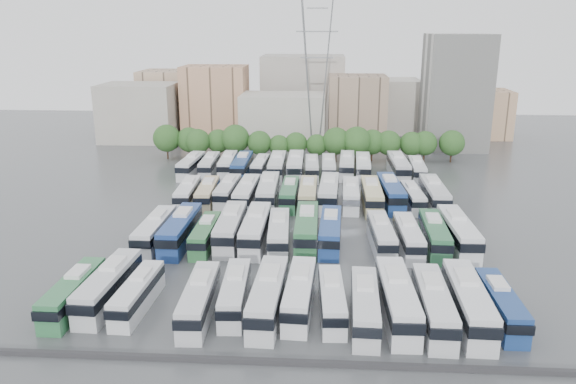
# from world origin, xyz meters

# --- Properties ---
(ground) EXTENTS (220.00, 220.00, 0.00)m
(ground) POSITION_xyz_m (0.00, 0.00, 0.00)
(ground) COLOR #424447
(ground) RESTS_ON ground
(parapet) EXTENTS (56.00, 0.50, 0.50)m
(parapet) POSITION_xyz_m (0.00, -33.00, 0.25)
(parapet) COLOR #2D2D30
(parapet) RESTS_ON ground
(tree_line) EXTENTS (66.17, 7.32, 7.68)m
(tree_line) POSITION_xyz_m (-0.61, 42.10, 4.17)
(tree_line) COLOR black
(tree_line) RESTS_ON ground
(city_buildings) EXTENTS (102.00, 35.00, 20.00)m
(city_buildings) POSITION_xyz_m (-7.46, 71.86, 7.87)
(city_buildings) COLOR #9E998E
(city_buildings) RESTS_ON ground
(apartment_tower) EXTENTS (14.00, 14.00, 26.00)m
(apartment_tower) POSITION_xyz_m (34.00, 58.00, 13.00)
(apartment_tower) COLOR silver
(apartment_tower) RESTS_ON ground
(electricity_pylon) EXTENTS (9.00, 6.91, 33.83)m
(electricity_pylon) POSITION_xyz_m (2.00, 50.00, 18.66)
(electricity_pylon) COLOR slate
(electricity_pylon) RESTS_ON ground
(bus_r0_s0) EXTENTS (2.67, 11.68, 3.66)m
(bus_r0_s0) POSITION_xyz_m (-21.43, -24.37, 1.80)
(bus_r0_s0) COLOR #307143
(bus_r0_s0) RESTS_ON ground
(bus_r0_s1) EXTENTS (3.26, 12.80, 3.99)m
(bus_r0_s1) POSITION_xyz_m (-18.31, -22.89, 1.96)
(bus_r0_s1) COLOR silver
(bus_r0_s1) RESTS_ON ground
(bus_r0_s2) EXTENTS (2.80, 10.96, 3.41)m
(bus_r0_s2) POSITION_xyz_m (-14.93, -23.92, 1.67)
(bus_r0_s2) COLOR silver
(bus_r0_s2) RESTS_ON ground
(bus_r0_s4) EXTENTS (3.04, 12.04, 3.75)m
(bus_r0_s4) POSITION_xyz_m (-8.29, -25.04, 1.84)
(bus_r0_s4) COLOR silver
(bus_r0_s4) RESTS_ON ground
(bus_r0_s5) EXTENTS (2.98, 11.35, 3.53)m
(bus_r0_s5) POSITION_xyz_m (-4.99, -23.24, 1.73)
(bus_r0_s5) COLOR silver
(bus_r0_s5) RESTS_ON ground
(bus_r0_s6) EXTENTS (3.31, 13.10, 4.08)m
(bus_r0_s6) POSITION_xyz_m (-1.47, -24.26, 2.00)
(bus_r0_s6) COLOR silver
(bus_r0_s6) RESTS_ON ground
(bus_r0_s7) EXTENTS (3.20, 12.17, 3.78)m
(bus_r0_s7) POSITION_xyz_m (1.63, -23.21, 1.86)
(bus_r0_s7) COLOR white
(bus_r0_s7) RESTS_ON ground
(bus_r0_s8) EXTENTS (2.90, 11.03, 3.43)m
(bus_r0_s8) POSITION_xyz_m (4.91, -23.93, 1.68)
(bus_r0_s8) COLOR silver
(bus_r0_s8) RESTS_ON ground
(bus_r0_s9) EXTENTS (3.03, 11.99, 3.74)m
(bus_r0_s9) POSITION_xyz_m (8.09, -25.31, 1.83)
(bus_r0_s9) COLOR silver
(bus_r0_s9) RESTS_ON ground
(bus_r0_s10) EXTENTS (3.26, 13.48, 4.21)m
(bus_r0_s10) POSITION_xyz_m (11.33, -24.19, 2.07)
(bus_r0_s10) COLOR silver
(bus_r0_s10) RESTS_ON ground
(bus_r0_s11) EXTENTS (3.03, 12.75, 3.98)m
(bus_r0_s11) POSITION_xyz_m (14.73, -24.95, 1.96)
(bus_r0_s11) COLOR silver
(bus_r0_s11) RESTS_ON ground
(bus_r0_s12) EXTENTS (3.28, 13.53, 4.22)m
(bus_r0_s12) POSITION_xyz_m (18.15, -24.44, 2.07)
(bus_r0_s12) COLOR silver
(bus_r0_s12) RESTS_ON ground
(bus_r0_s13) EXTENTS (2.53, 11.31, 3.54)m
(bus_r0_s13) POSITION_xyz_m (21.39, -24.06, 1.74)
(bus_r0_s13) COLOR navy
(bus_r0_s13) RESTS_ON ground
(bus_r1_s1) EXTENTS (2.82, 12.39, 3.88)m
(bus_r1_s1) POSITION_xyz_m (-18.22, -6.50, 1.90)
(bus_r1_s1) COLOR silver
(bus_r1_s1) RESTS_ON ground
(bus_r1_s2) EXTENTS (3.12, 13.36, 4.18)m
(bus_r1_s2) POSITION_xyz_m (-14.87, -6.28, 2.05)
(bus_r1_s2) COLOR navy
(bus_r1_s2) RESTS_ON ground
(bus_r1_s3) EXTENTS (2.42, 11.03, 3.46)m
(bus_r1_s3) POSITION_xyz_m (-11.41, -6.92, 1.70)
(bus_r1_s3) COLOR #2C6839
(bus_r1_s3) RESTS_ON ground
(bus_r1_s4) EXTENTS (3.03, 13.30, 4.16)m
(bus_r1_s4) POSITION_xyz_m (-8.39, -5.01, 2.04)
(bus_r1_s4) COLOR silver
(bus_r1_s4) RESTS_ON ground
(bus_r1_s5) EXTENTS (3.03, 13.42, 4.20)m
(bus_r1_s5) POSITION_xyz_m (-4.99, -5.43, 2.06)
(bus_r1_s5) COLOR silver
(bus_r1_s5) RESTS_ON ground
(bus_r1_s6) EXTENTS (3.27, 12.29, 3.82)m
(bus_r1_s6) POSITION_xyz_m (-1.82, -6.36, 1.88)
(bus_r1_s6) COLOR silver
(bus_r1_s6) RESTS_ON ground
(bus_r1_s7) EXTENTS (2.99, 13.59, 4.26)m
(bus_r1_s7) POSITION_xyz_m (1.76, -4.95, 2.09)
(bus_r1_s7) COLOR #2D6A3D
(bus_r1_s7) RESTS_ON ground
(bus_r1_s8) EXTENTS (3.24, 12.63, 3.93)m
(bus_r1_s8) POSITION_xyz_m (4.90, -5.19, 1.93)
(bus_r1_s8) COLOR navy
(bus_r1_s8) RESTS_ON ground
(bus_r1_s10) EXTENTS (3.07, 11.90, 3.70)m
(bus_r1_s10) POSITION_xyz_m (11.50, -6.08, 1.82)
(bus_r1_s10) COLOR silver
(bus_r1_s10) RESTS_ON ground
(bus_r1_s11) EXTENTS (2.80, 11.76, 3.67)m
(bus_r1_s11) POSITION_xyz_m (14.92, -6.42, 1.80)
(bus_r1_s11) COLOR silver
(bus_r1_s11) RESTS_ON ground
(bus_r1_s12) EXTENTS (3.11, 12.46, 3.88)m
(bus_r1_s12) POSITION_xyz_m (18.35, -5.68, 1.91)
(bus_r1_s12) COLOR #2D6941
(bus_r1_s12) RESTS_ON ground
(bus_r1_s13) EXTENTS (3.27, 13.59, 4.24)m
(bus_r1_s13) POSITION_xyz_m (21.48, -5.14, 2.08)
(bus_r1_s13) COLOR silver
(bus_r1_s13) RESTS_ON ground
(bus_r2_s1) EXTENTS (3.11, 11.85, 3.69)m
(bus_r2_s1) POSITION_xyz_m (-18.03, 11.06, 1.81)
(bus_r2_s1) COLOR silver
(bus_r2_s1) RESTS_ON ground
(bus_r2_s2) EXTENTS (3.07, 11.74, 3.65)m
(bus_r2_s2) POSITION_xyz_m (-14.82, 11.17, 1.79)
(bus_r2_s2) COLOR #CAB58B
(bus_r2_s2) RESTS_ON ground
(bus_r2_s3) EXTENTS (2.97, 11.86, 3.70)m
(bus_r2_s3) POSITION_xyz_m (-11.73, 12.42, 1.81)
(bus_r2_s3) COLOR silver
(bus_r2_s3) RESTS_ON ground
(bus_r2_s4) EXTENTS (3.11, 12.76, 3.98)m
(bus_r2_s4) POSITION_xyz_m (-8.40, 11.02, 1.96)
(bus_r2_s4) COLOR silver
(bus_r2_s4) RESTS_ON ground
(bus_r2_s5) EXTENTS (3.22, 13.59, 4.25)m
(bus_r2_s5) POSITION_xyz_m (-4.98, 11.65, 2.09)
(bus_r2_s5) COLOR silver
(bus_r2_s5) RESTS_ON ground
(bus_r2_s6) EXTENTS (2.67, 11.81, 3.70)m
(bus_r2_s6) POSITION_xyz_m (-1.53, 11.67, 1.82)
(bus_r2_s6) COLOR #2D6A43
(bus_r2_s6) RESTS_ON ground
(bus_r2_s7) EXTENTS (2.81, 12.51, 3.92)m
(bus_r2_s7) POSITION_xyz_m (1.48, 11.08, 1.92)
(bus_r2_s7) COLOR #BEB483
(bus_r2_s7) RESTS_ON ground
(bus_r2_s8) EXTENTS (3.59, 13.64, 4.24)m
(bus_r2_s8) POSITION_xyz_m (4.81, 11.94, 2.08)
(bus_r2_s8) COLOR silver
(bus_r2_s8) RESTS_ON ground
(bus_r2_s9) EXTENTS (2.95, 11.96, 3.73)m
(bus_r2_s9) POSITION_xyz_m (8.30, 11.71, 1.83)
(bus_r2_s9) COLOR silver
(bus_r2_s9) RESTS_ON ground
(bus_r2_s10) EXTENTS (2.83, 12.95, 4.06)m
(bus_r2_s10) POSITION_xyz_m (11.59, 11.02, 1.99)
(bus_r2_s10) COLOR beige
(bus_r2_s10) RESTS_ON ground
(bus_r2_s11) EXTENTS (3.63, 13.61, 4.23)m
(bus_r2_s11) POSITION_xyz_m (14.75, 12.62, 2.08)
(bus_r2_s11) COLOR navy
(bus_r2_s11) RESTS_ON ground
(bus_r2_s12) EXTENTS (2.90, 10.95, 3.40)m
(bus_r2_s12) POSITION_xyz_m (18.12, 11.52, 1.67)
(bus_r2_s12) COLOR silver
(bus_r2_s12) RESTS_ON ground
(bus_r2_s13) EXTENTS (2.94, 13.41, 4.21)m
(bus_r2_s13) POSITION_xyz_m (21.53, 12.02, 2.07)
(bus_r2_s13) COLOR silver
(bus_r2_s13) RESTS_ON ground
(bus_r3_s0) EXTENTS (3.26, 12.33, 3.83)m
(bus_r3_s0) POSITION_xyz_m (-21.67, 29.22, 1.88)
(bus_r3_s0) COLOR silver
(bus_r3_s0) RESTS_ON ground
(bus_r3_s1) EXTENTS (2.86, 11.77, 3.67)m
(bus_r3_s1) POSITION_xyz_m (-18.25, 29.88, 1.80)
(bus_r3_s1) COLOR silver
(bus_r3_s1) RESTS_ON ground
(bus_r3_s2) EXTENTS (3.13, 12.23, 3.81)m
(bus_r3_s2) POSITION_xyz_m (-14.75, 30.47, 1.87)
(bus_r3_s2) COLOR silver
(bus_r3_s2) RESTS_ON ground
(bus_r3_s3) EXTENTS (2.82, 12.80, 4.01)m
(bus_r3_s3) POSITION_xyz_m (-11.73, 28.99, 1.97)
(bus_r3_s3) COLOR navy
(bus_r3_s3) RESTS_ON ground
(bus_r3_s4) EXTENTS (2.80, 10.91, 3.40)m
(bus_r3_s4) POSITION_xyz_m (-8.33, 30.02, 1.67)
(bus_r3_s4) COLOR silver
(bus_r3_s4) RESTS_ON ground
(bus_r3_s5) EXTENTS (2.96, 13.17, 4.13)m
(bus_r3_s5) POSITION_xyz_m (-4.97, 29.04, 2.03)
(bus_r3_s5) COLOR silver
(bus_r3_s5) RESTS_ON ground
(bus_r3_s6) EXTENTS (3.07, 13.43, 4.20)m
(bus_r3_s6) POSITION_xyz_m (-1.47, 29.47, 2.06)
(bus_r3_s6) COLOR silver
(bus_r3_s6) RESTS_ON ground
(bus_r3_s7) EXTENTS (2.86, 11.55, 3.60)m
(bus_r3_s7) POSITION_xyz_m (1.66, 29.20, 1.77)
(bus_r3_s7) COLOR silver
(bus_r3_s7) RESTS_ON ground
(bus_r3_s8) EXTENTS (2.61, 11.82, 3.71)m
(bus_r3_s8) POSITION_xyz_m (4.87, 29.46, 1.82)
(bus_r3_s8) COLOR silver
(bus_r3_s8) RESTS_ON ground
(bus_r3_s9) EXTENTS (3.39, 12.71, 3.95)m
(bus_r3_s9) POSITION_xyz_m (8.42, 31.22, 1.94)
(bus_r3_s9) COLOR silver
(bus_r3_s9) RESTS_ON ground
(bus_r3_s10) EXTENTS (3.27, 12.61, 3.92)m
(bus_r3_s10) POSITION_xyz_m (11.43, 30.20, 1.93)
(bus_r3_s10) COLOR white
(bus_r3_s10) RESTS_ON ground
(bus_r3_s12) EXTENTS (3.19, 13.49, 4.22)m
(bus_r3_s12) POSITION_xyz_m (18.08, 29.79, 2.07)
(bus_r3_s12) COLOR silver
(bus_r3_s12) RESTS_ON ground
(bus_r3_s13) EXTENTS (3.05, 11.70, 3.64)m
(bus_r3_s13) POSITION_xyz_m (21.50, 29.06, 1.79)
(bus_r3_s13) COLOR silver
(bus_r3_s13) RESTS_ON ground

